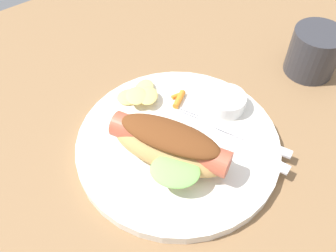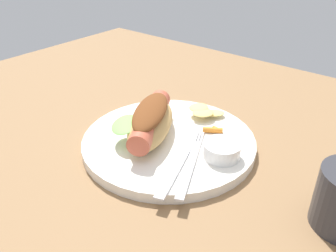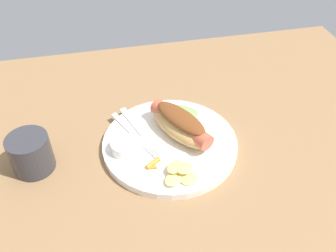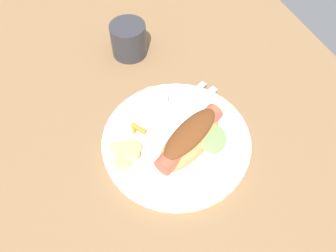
{
  "view_description": "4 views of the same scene",
  "coord_description": "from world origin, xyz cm",
  "px_view_note": "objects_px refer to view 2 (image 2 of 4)",
  "views": [
    {
      "loc": [
        -19.41,
        -25.71,
        41.88
      ],
      "look_at": [
        -1.44,
        -1.58,
        5.46
      ],
      "focal_mm": 39.95,
      "sensor_mm": 36.0,
      "label": 1
    },
    {
      "loc": [
        29.95,
        -39.07,
        31.46
      ],
      "look_at": [
        0.85,
        -3.18,
        4.61
      ],
      "focal_mm": 37.48,
      "sensor_mm": 36.0,
      "label": 2
    },
    {
      "loc": [
        12.0,
        50.21,
        53.05
      ],
      "look_at": [
        0.06,
        -3.5,
        4.34
      ],
      "focal_mm": 38.7,
      "sensor_mm": 36.0,
      "label": 3
    },
    {
      "loc": [
        -32.55,
        13.34,
        55.84
      ],
      "look_at": [
        0.4,
        -0.42,
        6.03
      ],
      "focal_mm": 37.58,
      "sensor_mm": 36.0,
      "label": 4
    }
  ],
  "objects_px": {
    "chips_pile": "(204,111)",
    "plate": "(170,142)",
    "knife": "(177,167)",
    "carrot_garnish": "(214,130)",
    "hot_dog": "(150,121)",
    "fork": "(191,163)",
    "sauce_ramekin": "(222,150)"
  },
  "relations": [
    {
      "from": "sauce_ramekin",
      "to": "carrot_garnish",
      "type": "xyz_separation_m",
      "value": [
        -0.05,
        0.05,
        -0.01
      ]
    },
    {
      "from": "knife",
      "to": "chips_pile",
      "type": "relative_size",
      "value": 2.01
    },
    {
      "from": "plate",
      "to": "fork",
      "type": "relative_size",
      "value": 1.78
    },
    {
      "from": "chips_pile",
      "to": "hot_dog",
      "type": "bearing_deg",
      "value": -103.99
    },
    {
      "from": "plate",
      "to": "knife",
      "type": "height_order",
      "value": "knife"
    },
    {
      "from": "plate",
      "to": "chips_pile",
      "type": "height_order",
      "value": "chips_pile"
    },
    {
      "from": "hot_dog",
      "to": "chips_pile",
      "type": "distance_m",
      "value": 0.12
    },
    {
      "from": "hot_dog",
      "to": "knife",
      "type": "distance_m",
      "value": 0.1
    },
    {
      "from": "fork",
      "to": "chips_pile",
      "type": "height_order",
      "value": "chips_pile"
    },
    {
      "from": "hot_dog",
      "to": "sauce_ramekin",
      "type": "bearing_deg",
      "value": -107.43
    },
    {
      "from": "chips_pile",
      "to": "carrot_garnish",
      "type": "xyz_separation_m",
      "value": [
        0.04,
        -0.04,
        -0.01
      ]
    },
    {
      "from": "knife",
      "to": "carrot_garnish",
      "type": "relative_size",
      "value": 4.44
    },
    {
      "from": "plate",
      "to": "knife",
      "type": "distance_m",
      "value": 0.08
    },
    {
      "from": "plate",
      "to": "carrot_garnish",
      "type": "relative_size",
      "value": 8.58
    },
    {
      "from": "sauce_ramekin",
      "to": "knife",
      "type": "distance_m",
      "value": 0.07
    },
    {
      "from": "fork",
      "to": "chips_pile",
      "type": "distance_m",
      "value": 0.15
    },
    {
      "from": "knife",
      "to": "chips_pile",
      "type": "bearing_deg",
      "value": 1.19
    },
    {
      "from": "sauce_ramekin",
      "to": "fork",
      "type": "bearing_deg",
      "value": -117.94
    },
    {
      "from": "hot_dog",
      "to": "chips_pile",
      "type": "bearing_deg",
      "value": -42.19
    },
    {
      "from": "plate",
      "to": "hot_dog",
      "type": "height_order",
      "value": "hot_dog"
    },
    {
      "from": "knife",
      "to": "carrot_garnish",
      "type": "bearing_deg",
      "value": -13.16
    },
    {
      "from": "hot_dog",
      "to": "chips_pile",
      "type": "relative_size",
      "value": 2.35
    },
    {
      "from": "sauce_ramekin",
      "to": "chips_pile",
      "type": "relative_size",
      "value": 0.77
    },
    {
      "from": "plate",
      "to": "hot_dog",
      "type": "xyz_separation_m",
      "value": [
        -0.03,
        -0.02,
        0.04
      ]
    },
    {
      "from": "sauce_ramekin",
      "to": "fork",
      "type": "xyz_separation_m",
      "value": [
        -0.02,
        -0.04,
        -0.01
      ]
    },
    {
      "from": "knife",
      "to": "plate",
      "type": "bearing_deg",
      "value": 26.61
    },
    {
      "from": "hot_dog",
      "to": "knife",
      "type": "xyz_separation_m",
      "value": [
        0.08,
        -0.04,
        -0.03
      ]
    },
    {
      "from": "hot_dog",
      "to": "chips_pile",
      "type": "xyz_separation_m",
      "value": [
        0.03,
        0.11,
        -0.02
      ]
    },
    {
      "from": "chips_pile",
      "to": "carrot_garnish",
      "type": "height_order",
      "value": "chips_pile"
    },
    {
      "from": "chips_pile",
      "to": "plate",
      "type": "bearing_deg",
      "value": -90.36
    },
    {
      "from": "sauce_ramekin",
      "to": "chips_pile",
      "type": "distance_m",
      "value": 0.13
    },
    {
      "from": "fork",
      "to": "hot_dog",
      "type": "bearing_deg",
      "value": 52.18
    }
  ]
}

